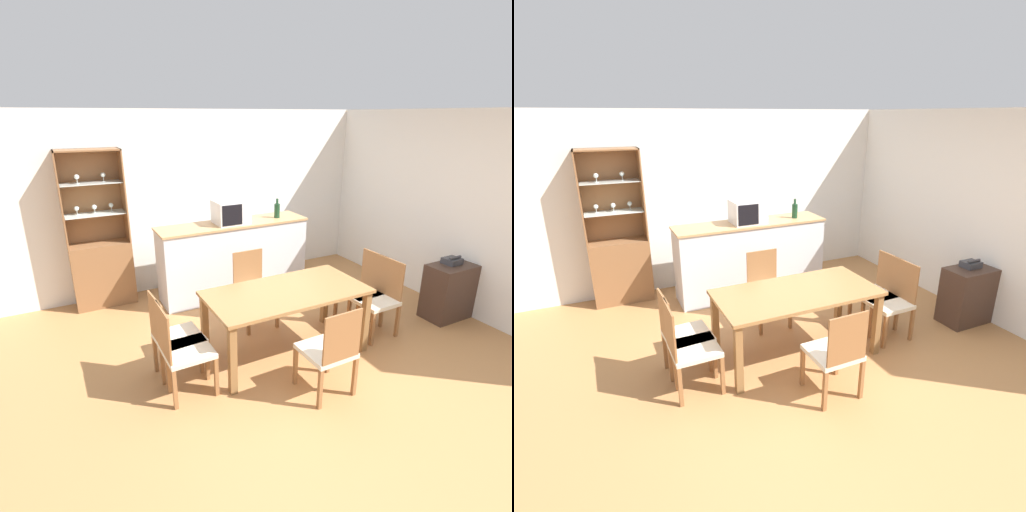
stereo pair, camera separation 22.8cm
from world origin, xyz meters
TOP-DOWN VIEW (x-y plane):
  - ground_plane at (0.00, 0.00)m, footprint 18.00×18.00m
  - wall_back at (0.00, 2.63)m, footprint 6.80×0.06m
  - wall_right at (2.58, 0.30)m, footprint 0.06×4.60m
  - kitchen_counter at (0.15, 1.94)m, footprint 2.14×0.55m
  - display_cabinet at (-1.58, 2.43)m, footprint 0.77×0.35m
  - dining_table at (-0.01, 0.24)m, footprint 1.70×0.84m
  - dining_chair_side_left_near at (-1.20, 0.12)m, footprint 0.44×0.44m
  - dining_chair_head_near at (-0.01, -0.51)m, footprint 0.44×0.44m
  - dining_chair_side_right_far at (1.17, 0.37)m, footprint 0.45×0.45m
  - dining_chair_head_far at (-0.01, 1.00)m, footprint 0.44×0.44m
  - dining_chair_side_right_near at (1.17, 0.12)m, footprint 0.44×0.44m
  - dining_chair_side_left_far at (-1.20, 0.37)m, footprint 0.46×0.46m
  - microwave at (0.11, 1.93)m, footprint 0.45×0.38m
  - wine_bottle at (0.83, 1.90)m, footprint 0.08×0.08m
  - side_cabinet at (2.25, 0.00)m, footprint 0.59×0.37m
  - telephone at (2.29, 0.04)m, footprint 0.21×0.17m

SIDE VIEW (x-z plane):
  - ground_plane at x=0.00m, z-range 0.00..0.00m
  - side_cabinet at x=2.25m, z-range 0.00..0.71m
  - dining_chair_side_left_near at x=-1.20m, z-range 0.00..0.90m
  - dining_chair_head_near at x=-0.01m, z-range 0.00..0.90m
  - dining_chair_side_right_far at x=1.17m, z-range 0.00..0.90m
  - dining_chair_head_far at x=-0.01m, z-range 0.00..0.90m
  - dining_chair_side_right_near at x=1.17m, z-range 0.00..0.90m
  - dining_chair_side_left_far at x=-1.20m, z-range 0.00..0.90m
  - kitchen_counter at x=0.15m, z-range 0.00..1.06m
  - display_cabinet at x=-1.58m, z-range -0.43..1.64m
  - dining_table at x=-0.01m, z-range 0.27..1.02m
  - telephone at x=2.29m, z-range 0.70..0.81m
  - wine_bottle at x=0.83m, z-range 1.03..1.31m
  - microwave at x=0.11m, z-range 1.06..1.37m
  - wall_back at x=0.00m, z-range 0.00..2.55m
  - wall_right at x=2.58m, z-range 0.00..2.55m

